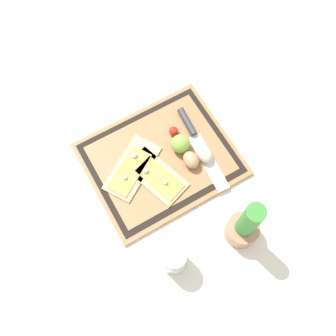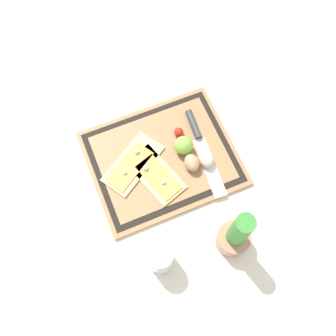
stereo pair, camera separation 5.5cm
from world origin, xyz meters
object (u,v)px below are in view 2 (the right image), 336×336
Objects in this scene: pizza_slice_far at (156,175)px; lime at (184,145)px; pizza_slice_near at (132,164)px; herb_pot at (235,236)px; sauce_jar at (160,258)px; egg_pink at (206,159)px; cherry_tomato_red at (179,132)px; knife at (199,138)px; egg_brown at (192,163)px.

pizza_slice_far is 0.12m from lime.
pizza_slice_near is 0.38m from herb_pot.
sauce_jar is at bearing 70.84° from pizza_slice_far.
egg_pink is 0.13m from cherry_tomato_red.
herb_pot is (-0.18, 0.33, 0.06)m from pizza_slice_near.
knife is 0.07m from cherry_tomato_red.
cherry_tomato_red is at bearing -97.67° from lime.
herb_pot is (-0.02, 0.32, 0.04)m from lime.
pizza_slice_near is at bearing -48.25° from pizza_slice_far.
egg_pink is (-0.05, 0.00, 0.00)m from egg_brown.
sauce_jar reaches higher than lime.
egg_pink is at bearing -97.26° from herb_pot.
herb_pot is (0.04, 0.33, 0.06)m from knife.
egg_pink is 0.26m from herb_pot.
knife is at bearing -129.94° from sauce_jar.
egg_brown is (-0.11, 0.01, 0.02)m from pizza_slice_far.
cherry_tomato_red is 0.37m from herb_pot.
egg_brown reaches higher than pizza_slice_near.
lime is at bearing -87.25° from herb_pot.
herb_pot is at bearing 93.02° from egg_brown.
sauce_jar reaches higher than egg_pink.
lime is at bearing -123.90° from sauce_jar.
cherry_tomato_red is at bearing -120.43° from sauce_jar.
knife is (-0.22, -0.00, 0.00)m from pizza_slice_near.
pizza_slice_far is 3.61× the size of egg_pink.
knife is at bearing -128.05° from egg_brown.
egg_pink reaches higher than cherry_tomato_red.
cherry_tomato_red is (-0.01, -0.05, -0.01)m from lime.
pizza_slice_near is 1.08× the size of pizza_slice_far.
egg_brown reaches higher than pizza_slice_far.
sauce_jar reaches higher than pizza_slice_far.
egg_brown reaches higher than knife.
pizza_slice_near is at bearing -61.12° from herb_pot.
egg_pink is at bearing 174.12° from egg_brown.
pizza_slice_far is at bearing 23.98° from lime.
pizza_slice_far is at bearing 20.17° from knife.
lime is (0.06, 0.01, 0.02)m from knife.
sauce_jar is (0.24, 0.22, 0.01)m from egg_pink.
egg_pink is 0.99× the size of lime.
egg_pink is at bearing 174.58° from pizza_slice_far.
herb_pot is at bearing 82.74° from egg_pink.
pizza_slice_near is 0.30m from sauce_jar.
lime reaches higher than egg_pink.
knife is at bearing -97.49° from herb_pot.
egg_brown is at bearing 91.62° from lime.
cherry_tomato_red is at bearing -88.77° from herb_pot.
lime is 0.52× the size of sauce_jar.
egg_brown is (-0.17, 0.07, 0.02)m from pizza_slice_near.
herb_pot is at bearing 172.59° from sauce_jar.
herb_pot reaches higher than lime.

